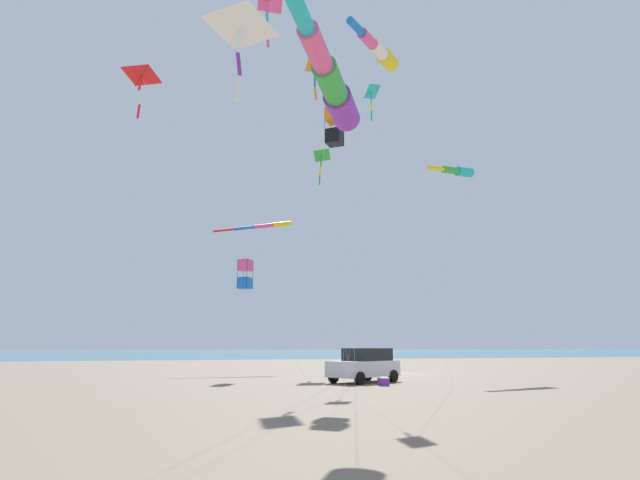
{
  "coord_description": "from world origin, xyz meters",
  "views": [
    {
      "loc": [
        36.0,
        -17.0,
        1.92
      ],
      "look_at": [
        9.8,
        -9.08,
        7.61
      ],
      "focal_mm": 28.94,
      "sensor_mm": 36.0,
      "label": 1
    }
  ],
  "objects_px": {
    "person_child_grey_jacket": "(387,361)",
    "kite_delta_blue_topmost": "(338,114)",
    "kite_delta_striped_overhead": "(241,29)",
    "kite_delta_rainbow_low_near": "(142,78)",
    "kite_delta_magenta_far_left": "(371,93)",
    "kite_box_black_fish_shape": "(334,126)",
    "kite_windsock_checkered_midright": "(457,171)",
    "person_adult_flyer": "(367,360)",
    "kite_windsock_orange_high_right": "(332,84)",
    "kite_delta_long_streamer_right": "(268,0)",
    "kite_delta_yellow_midlevel": "(313,63)",
    "person_child_green_jacket": "(357,363)",
    "parked_car": "(365,365)",
    "kite_windsock_small_distant": "(265,226)",
    "kite_delta_purple_drifting": "(321,156)",
    "cooler_box": "(383,381)",
    "kite_box_white_trailing": "(245,274)",
    "kite_windsock_long_streamer_left": "(379,51)"
  },
  "relations": [
    {
      "from": "kite_delta_yellow_midlevel",
      "to": "kite_box_black_fish_shape",
      "type": "relative_size",
      "value": 1.5
    },
    {
      "from": "kite_windsock_long_streamer_left",
      "to": "cooler_box",
      "type": "bearing_deg",
      "value": 157.0
    },
    {
      "from": "cooler_box",
      "to": "kite_box_white_trailing",
      "type": "xyz_separation_m",
      "value": [
        -7.65,
        -6.02,
        6.24
      ]
    },
    {
      "from": "kite_delta_yellow_midlevel",
      "to": "kite_delta_striped_overhead",
      "type": "xyz_separation_m",
      "value": [
        14.03,
        -6.5,
        -7.86
      ]
    },
    {
      "from": "person_child_green_jacket",
      "to": "cooler_box",
      "type": "bearing_deg",
      "value": -16.04
    },
    {
      "from": "person_adult_flyer",
      "to": "kite_delta_striped_overhead",
      "type": "bearing_deg",
      "value": -31.54
    },
    {
      "from": "kite_box_white_trailing",
      "to": "kite_delta_long_streamer_right",
      "type": "distance_m",
      "value": 17.31
    },
    {
      "from": "kite_box_black_fish_shape",
      "to": "kite_windsock_checkered_midright",
      "type": "bearing_deg",
      "value": 126.24
    },
    {
      "from": "parked_car",
      "to": "kite_windsock_small_distant",
      "type": "xyz_separation_m",
      "value": [
        -16.56,
        -2.7,
        11.46
      ]
    },
    {
      "from": "kite_delta_yellow_midlevel",
      "to": "kite_delta_purple_drifting",
      "type": "height_order",
      "value": "kite_delta_yellow_midlevel"
    },
    {
      "from": "kite_delta_yellow_midlevel",
      "to": "kite_delta_long_streamer_right",
      "type": "distance_m",
      "value": 13.5
    },
    {
      "from": "person_child_green_jacket",
      "to": "kite_delta_rainbow_low_near",
      "type": "xyz_separation_m",
      "value": [
        19.48,
        -16.75,
        12.22
      ]
    },
    {
      "from": "person_child_green_jacket",
      "to": "kite_delta_striped_overhead",
      "type": "distance_m",
      "value": 30.69
    },
    {
      "from": "cooler_box",
      "to": "kite_delta_yellow_midlevel",
      "type": "xyz_separation_m",
      "value": [
        -4.41,
        -2.48,
        19.79
      ]
    },
    {
      "from": "person_adult_flyer",
      "to": "kite_windsock_long_streamer_left",
      "type": "xyz_separation_m",
      "value": [
        20.13,
        -7.41,
        11.1
      ]
    },
    {
      "from": "person_child_grey_jacket",
      "to": "parked_car",
      "type": "bearing_deg",
      "value": -28.45
    },
    {
      "from": "cooler_box",
      "to": "kite_delta_purple_drifting",
      "type": "bearing_deg",
      "value": 174.1
    },
    {
      "from": "kite_delta_rainbow_low_near",
      "to": "kite_delta_long_streamer_right",
      "type": "xyz_separation_m",
      "value": [
        3.14,
        4.66,
        2.42
      ]
    },
    {
      "from": "kite_box_white_trailing",
      "to": "kite_box_black_fish_shape",
      "type": "relative_size",
      "value": 0.54
    },
    {
      "from": "person_adult_flyer",
      "to": "person_child_green_jacket",
      "type": "xyz_separation_m",
      "value": [
        -5.16,
        1.21,
        -0.35
      ]
    },
    {
      "from": "person_adult_flyer",
      "to": "kite_windsock_orange_high_right",
      "type": "distance_m",
      "value": 25.51
    },
    {
      "from": "cooler_box",
      "to": "kite_windsock_small_distant",
      "type": "height_order",
      "value": "kite_windsock_small_distant"
    },
    {
      "from": "kite_windsock_orange_high_right",
      "to": "kite_delta_magenta_far_left",
      "type": "relative_size",
      "value": 1.13
    },
    {
      "from": "kite_box_black_fish_shape",
      "to": "kite_windsock_long_streamer_left",
      "type": "height_order",
      "value": "kite_box_black_fish_shape"
    },
    {
      "from": "kite_delta_blue_topmost",
      "to": "kite_box_black_fish_shape",
      "type": "bearing_deg",
      "value": -20.22
    },
    {
      "from": "kite_windsock_checkered_midright",
      "to": "kite_delta_magenta_far_left",
      "type": "xyz_separation_m",
      "value": [
        11.62,
        -11.77,
        -1.24
      ]
    },
    {
      "from": "kite_delta_purple_drifting",
      "to": "kite_box_black_fish_shape",
      "type": "xyz_separation_m",
      "value": [
        18.32,
        -4.87,
        -5.68
      ]
    },
    {
      "from": "person_child_green_jacket",
      "to": "kite_box_white_trailing",
      "type": "bearing_deg",
      "value": -53.24
    },
    {
      "from": "person_child_green_jacket",
      "to": "kite_delta_yellow_midlevel",
      "type": "distance_m",
      "value": 23.33
    },
    {
      "from": "kite_box_black_fish_shape",
      "to": "kite_delta_striped_overhead",
      "type": "bearing_deg",
      "value": -37.07
    },
    {
      "from": "kite_delta_long_streamer_right",
      "to": "person_child_grey_jacket",
      "type": "bearing_deg",
      "value": 147.21
    },
    {
      "from": "kite_windsock_small_distant",
      "to": "person_child_grey_jacket",
      "type": "bearing_deg",
      "value": 76.34
    },
    {
      "from": "kite_delta_rainbow_low_near",
      "to": "kite_delta_magenta_far_left",
      "type": "relative_size",
      "value": 0.94
    },
    {
      "from": "person_adult_flyer",
      "to": "kite_windsock_small_distant",
      "type": "relative_size",
      "value": 0.14
    },
    {
      "from": "kite_box_black_fish_shape",
      "to": "kite_delta_rainbow_low_near",
      "type": "bearing_deg",
      "value": -77.14
    },
    {
      "from": "kite_delta_rainbow_low_near",
      "to": "kite_delta_long_streamer_right",
      "type": "bearing_deg",
      "value": 56.05
    },
    {
      "from": "parked_car",
      "to": "kite_delta_magenta_far_left",
      "type": "relative_size",
      "value": 0.33
    },
    {
      "from": "person_child_green_jacket",
      "to": "kite_windsock_orange_high_right",
      "type": "bearing_deg",
      "value": -22.01
    },
    {
      "from": "kite_delta_rainbow_low_near",
      "to": "kite_windsock_long_streamer_left",
      "type": "height_order",
      "value": "kite_delta_rainbow_low_near"
    },
    {
      "from": "kite_delta_rainbow_low_near",
      "to": "kite_delta_blue_topmost",
      "type": "height_order",
      "value": "kite_delta_blue_topmost"
    },
    {
      "from": "kite_delta_striped_overhead",
      "to": "kite_windsock_orange_high_right",
      "type": "bearing_deg",
      "value": 50.08
    },
    {
      "from": "kite_box_black_fish_shape",
      "to": "kite_delta_purple_drifting",
      "type": "bearing_deg",
      "value": 165.11
    },
    {
      "from": "person_child_grey_jacket",
      "to": "kite_windsock_small_distant",
      "type": "relative_size",
      "value": 0.1
    },
    {
      "from": "kite_delta_yellow_midlevel",
      "to": "person_adult_flyer",
      "type": "bearing_deg",
      "value": 135.84
    },
    {
      "from": "kite_box_white_trailing",
      "to": "kite_delta_long_streamer_right",
      "type": "bearing_deg",
      "value": -6.25
    },
    {
      "from": "person_child_grey_jacket",
      "to": "kite_delta_blue_topmost",
      "type": "bearing_deg",
      "value": -37.82
    },
    {
      "from": "kite_delta_striped_overhead",
      "to": "kite_delta_blue_topmost",
      "type": "distance_m",
      "value": 19.55
    },
    {
      "from": "cooler_box",
      "to": "kite_delta_rainbow_low_near",
      "type": "bearing_deg",
      "value": -71.96
    },
    {
      "from": "kite_windsock_small_distant",
      "to": "kite_delta_magenta_far_left",
      "type": "relative_size",
      "value": 0.94
    },
    {
      "from": "cooler_box",
      "to": "kite_delta_yellow_midlevel",
      "type": "relative_size",
      "value": 0.03
    }
  ]
}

